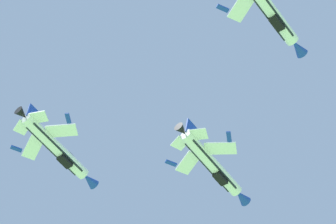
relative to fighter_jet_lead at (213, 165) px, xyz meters
The scene contains 3 objects.
fighter_jet_lead is the anchor object (origin of this frame).
fighter_jet_left_wing 21.38m from the fighter_jet_lead, 158.62° to the left, with size 14.41×11.25×4.37m.
fighter_jet_right_wing 22.49m from the fighter_jet_lead, 95.95° to the right, with size 14.41×11.23×4.39m.
Camera 1 is at (-3.77, -0.80, 1.72)m, focal length 86.00 mm.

